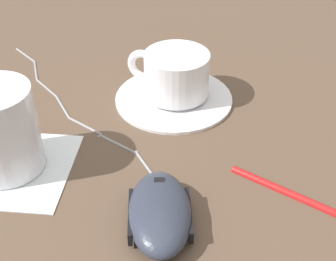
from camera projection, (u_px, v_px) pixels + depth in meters
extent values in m
plane|color=brown|center=(153.00, 159.00, 0.51)|extent=(3.00, 3.00, 0.00)
cylinder|color=white|center=(174.00, 97.00, 0.60)|extent=(0.15, 0.15, 0.01)
cylinder|color=white|center=(177.00, 74.00, 0.59)|extent=(0.08, 0.08, 0.06)
torus|color=white|center=(143.00, 65.00, 0.60)|extent=(0.02, 0.04, 0.04)
ellipsoid|color=#2D3342|center=(160.00, 212.00, 0.43)|extent=(0.12, 0.11, 0.03)
cylinder|color=black|center=(159.00, 184.00, 0.45)|extent=(0.01, 0.01, 0.01)
cube|color=black|center=(131.00, 216.00, 0.43)|extent=(0.05, 0.04, 0.01)
cube|color=black|center=(189.00, 214.00, 0.43)|extent=(0.05, 0.04, 0.01)
cylinder|color=gray|center=(147.00, 165.00, 0.50)|extent=(0.03, 0.05, 0.00)
cylinder|color=gray|center=(118.00, 142.00, 0.53)|extent=(0.01, 0.05, 0.00)
cylinder|color=gray|center=(85.00, 125.00, 0.56)|extent=(0.01, 0.05, 0.00)
cylinder|color=gray|center=(63.00, 106.00, 0.59)|extent=(0.03, 0.05, 0.00)
cylinder|color=gray|center=(46.00, 87.00, 0.63)|extent=(0.02, 0.05, 0.00)
cylinder|color=gray|center=(36.00, 70.00, 0.66)|extent=(0.04, 0.04, 0.00)
cylinder|color=gray|center=(25.00, 54.00, 0.70)|extent=(0.02, 0.05, 0.00)
sphere|color=gray|center=(159.00, 181.00, 0.48)|extent=(0.00, 0.00, 0.00)
sphere|color=gray|center=(137.00, 151.00, 0.52)|extent=(0.00, 0.00, 0.00)
sphere|color=gray|center=(101.00, 133.00, 0.55)|extent=(0.00, 0.00, 0.00)
sphere|color=gray|center=(69.00, 117.00, 0.57)|extent=(0.00, 0.00, 0.00)
sphere|color=gray|center=(56.00, 96.00, 0.61)|extent=(0.00, 0.00, 0.00)
sphere|color=gray|center=(37.00, 79.00, 0.64)|extent=(0.00, 0.00, 0.00)
sphere|color=gray|center=(34.00, 61.00, 0.68)|extent=(0.00, 0.00, 0.00)
sphere|color=gray|center=(17.00, 48.00, 0.72)|extent=(0.00, 0.00, 0.00)
cube|color=white|center=(14.00, 168.00, 0.50)|extent=(0.16, 0.16, 0.00)
cylinder|color=silver|center=(0.00, 130.00, 0.47)|extent=(0.08, 0.08, 0.09)
cylinder|color=#B21919|center=(299.00, 194.00, 0.46)|extent=(0.02, 0.15, 0.01)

